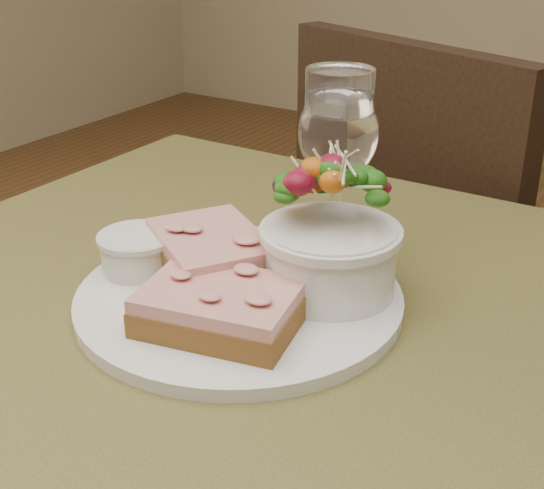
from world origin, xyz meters
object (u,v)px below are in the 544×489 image
Objects in this scene: dinner_plate at (239,298)px; sandwich_back at (211,251)px; cafe_table at (245,419)px; salad_bowl at (331,229)px; ramekin at (138,250)px; sandwich_front at (221,307)px; wine_glass at (338,139)px; chair_far at (449,372)px.

sandwich_back is at bearing 160.43° from dinner_plate.
cafe_table is 0.16m from sandwich_back.
sandwich_back is 0.12m from salad_bowl.
ramekin is at bearing -123.21° from sandwich_back.
salad_bowl is (0.17, 0.06, 0.04)m from ramekin.
wine_glass is (0.01, 0.18, 0.09)m from sandwich_front.
sandwich_front is 0.81× the size of wine_glass.
salad_bowl reaches higher than sandwich_back.
wine_glass is at bearing 79.11° from dinner_plate.
salad_bowl is at bearing 49.56° from sandwich_back.
salad_bowl reaches higher than ramekin.
chair_far is at bearing 96.35° from salad_bowl.
salad_bowl reaches higher than dinner_plate.
sandwich_front is 0.94× the size of sandwich_back.
dinner_plate is at bearing 129.60° from cafe_table.
wine_glass is (0.03, 0.13, 0.12)m from dinner_plate.
dinner_plate is at bearing 13.19° from sandwich_back.
sandwich_back is at bearing -119.75° from wine_glass.
ramekin is 0.39× the size of wine_glass.
dinner_plate is at bearing 7.45° from ramekin.
dinner_plate is (-0.02, 0.03, 0.11)m from cafe_table.
sandwich_front is (0.02, -0.71, 0.49)m from chair_far.
ramekin is (-0.10, -0.67, 0.49)m from chair_far.
sandwich_back is at bearing 146.92° from cafe_table.
cafe_table is 0.27m from wine_glass.
ramekin is (-0.10, -0.01, 0.03)m from dinner_plate.
sandwich_front is 1.11× the size of salad_bowl.
wine_glass is (0.00, 0.16, 0.22)m from cafe_table.
salad_bowl is at bearing 35.67° from dinner_plate.
sandwich_front is 0.21m from wine_glass.
salad_bowl is at bearing 53.66° from sandwich_front.
sandwich_back is (-0.06, 0.07, 0.01)m from sandwich_front.
wine_glass is at bearing 112.23° from chair_far.
chair_far is 5.14× the size of wine_glass.
wine_glass reaches higher than sandwich_front.
cafe_table is 6.30× the size of salad_bowl.
ramekin is (-0.06, -0.03, -0.00)m from sandwich_back.
wine_glass is (0.13, 0.14, 0.09)m from ramekin.
chair_far is at bearing 79.97° from sandwich_front.
dinner_plate is at bearing 98.00° from sandwich_front.
dinner_plate is 0.18m from wine_glass.
chair_far is 0.81m from salad_bowl.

